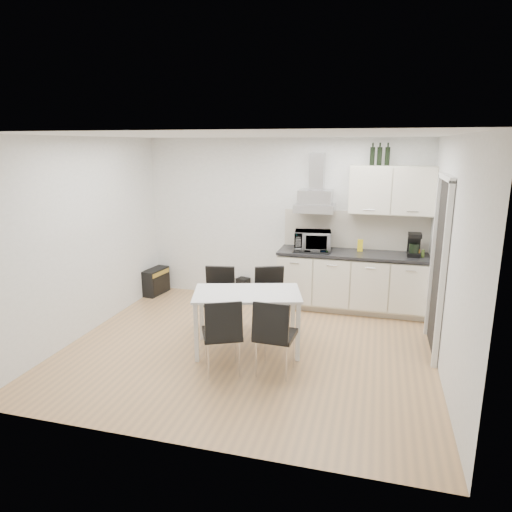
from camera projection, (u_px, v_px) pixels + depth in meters
The scene contains 15 objects.
ground at pixel (248, 347), 5.76m from camera, with size 4.50×4.50×0.00m, color tan.
wall_back at pixel (282, 221), 7.33m from camera, with size 4.50×0.10×2.60m, color white.
wall_front at pixel (178, 301), 3.58m from camera, with size 4.50×0.10×2.60m, color white.
wall_left at pixel (84, 238), 6.02m from camera, with size 0.10×4.00×2.60m, color white.
wall_right at pixel (449, 259), 4.89m from camera, with size 0.10×4.00×2.60m, color white.
ceiling at pixel (247, 135), 5.14m from camera, with size 4.50×4.50×0.00m, color white.
doorway at pixel (437, 268), 5.47m from camera, with size 0.08×1.04×2.10m, color white.
kitchenette at pixel (355, 258), 6.89m from camera, with size 2.22×0.64×2.52m.
dining_table at pixel (247, 299), 5.56m from camera, with size 1.44×1.06×0.75m.
chair_far_left at pixel (218, 301), 6.15m from camera, with size 0.44×0.50×0.88m, color black, non-canonical shape.
chair_far_right at pixel (271, 301), 6.14m from camera, with size 0.44×0.50×0.88m, color black, non-canonical shape.
chair_near_left at pixel (222, 335), 5.07m from camera, with size 0.44×0.50×0.88m, color black, non-canonical shape.
chair_near_right at pixel (275, 336), 5.04m from camera, with size 0.44×0.50×0.88m, color black, non-canonical shape.
guitar_amp at pixel (156, 281), 7.79m from camera, with size 0.30×0.55×0.44m.
floor_speaker at pixel (243, 287), 7.67m from camera, with size 0.19×0.17×0.32m, color black.
Camera 1 is at (1.47, -5.11, 2.50)m, focal length 32.00 mm.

